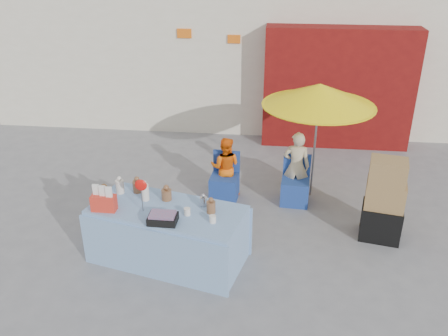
# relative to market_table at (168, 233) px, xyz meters

# --- Properties ---
(ground) EXTENTS (80.00, 80.00, 0.00)m
(ground) POSITION_rel_market_table_xyz_m (0.58, 0.45, -0.43)
(ground) COLOR slate
(ground) RESTS_ON ground
(market_table) EXTENTS (2.38, 1.52, 1.33)m
(market_table) POSITION_rel_market_table_xyz_m (0.00, 0.00, 0.00)
(market_table) COLOR #80A6CD
(market_table) RESTS_ON ground
(chair_left) EXTENTS (0.51, 0.50, 0.85)m
(chair_left) POSITION_rel_market_table_xyz_m (0.61, 1.86, -0.18)
(chair_left) COLOR navy
(chair_left) RESTS_ON ground
(chair_right) EXTENTS (0.51, 0.50, 0.85)m
(chair_right) POSITION_rel_market_table_xyz_m (1.86, 1.86, -0.18)
(chair_right) COLOR navy
(chair_right) RESTS_ON ground
(vendor_orange) EXTENTS (0.57, 0.46, 1.12)m
(vendor_orange) POSITION_rel_market_table_xyz_m (0.61, 2.00, 0.12)
(vendor_orange) COLOR orange
(vendor_orange) RESTS_ON ground
(vendor_beige) EXTENTS (0.49, 0.34, 1.28)m
(vendor_beige) POSITION_rel_market_table_xyz_m (1.86, 2.00, 0.21)
(vendor_beige) COLOR #C6B38C
(vendor_beige) RESTS_ON ground
(umbrella) EXTENTS (1.90, 1.90, 2.09)m
(umbrella) POSITION_rel_market_table_xyz_m (2.16, 2.15, 1.46)
(umbrella) COLOR gray
(umbrella) RESTS_ON ground
(box_stack) EXTENTS (0.69, 0.60, 1.34)m
(box_stack) POSITION_rel_market_table_xyz_m (3.16, 0.91, 0.18)
(box_stack) COLOR black
(box_stack) RESTS_ON ground
(tarp_bundle) EXTENTS (0.74, 0.67, 0.28)m
(tarp_bundle) POSITION_rel_market_table_xyz_m (-0.28, 0.12, -0.30)
(tarp_bundle) COLOR yellow
(tarp_bundle) RESTS_ON ground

